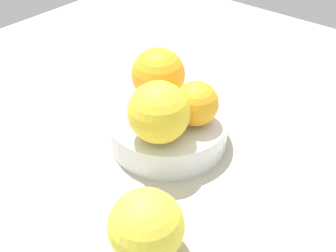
% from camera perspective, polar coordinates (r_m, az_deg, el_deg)
% --- Properties ---
extents(ground_plane, '(1.10, 1.10, 0.02)m').
position_cam_1_polar(ground_plane, '(0.61, -0.00, -2.69)').
color(ground_plane, '#BCB29E').
extents(fruit_bowl, '(0.17, 0.17, 0.04)m').
position_cam_1_polar(fruit_bowl, '(0.60, -0.00, -0.43)').
color(fruit_bowl, silver).
rests_on(fruit_bowl, ground_plane).
extents(orange_in_bowl_0, '(0.08, 0.08, 0.08)m').
position_cam_1_polar(orange_in_bowl_0, '(0.52, -1.30, 1.93)').
color(orange_in_bowl_0, yellow).
rests_on(orange_in_bowl_0, fruit_bowl).
extents(orange_in_bowl_1, '(0.08, 0.08, 0.08)m').
position_cam_1_polar(orange_in_bowl_1, '(0.60, -1.38, 7.24)').
color(orange_in_bowl_1, '#F9A823').
rests_on(orange_in_bowl_1, fruit_bowl).
extents(orange_in_bowl_2, '(0.06, 0.06, 0.06)m').
position_cam_1_polar(orange_in_bowl_2, '(0.55, 3.95, 3.15)').
color(orange_in_bowl_2, '#F9A823').
rests_on(orange_in_bowl_2, fruit_bowl).
extents(orange_loose_0, '(0.08, 0.08, 0.08)m').
position_cam_1_polar(orange_loose_0, '(0.44, -3.10, -13.89)').
color(orange_loose_0, yellow).
rests_on(orange_loose_0, ground_plane).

